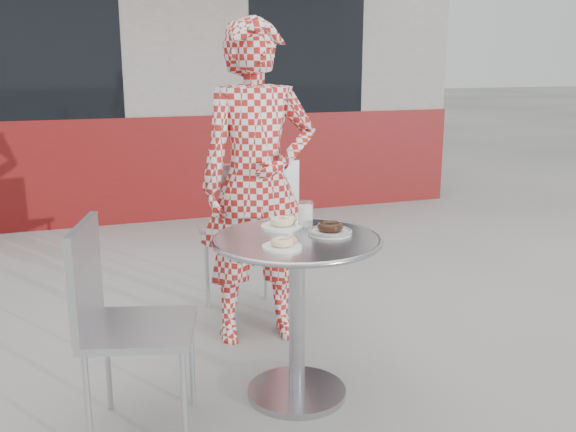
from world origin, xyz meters
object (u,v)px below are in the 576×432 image
object	(u,v)px
chair_left	(139,370)
plate_far	(283,223)
bistro_table	(297,278)
plate_checker	(330,230)
chair_far	(249,268)
plate_near	(283,244)
seated_person	(258,184)
milk_cup	(305,215)

from	to	relation	value
chair_left	plate_far	bearing A→B (deg)	-55.16
bistro_table	plate_checker	xyz separation A→B (m)	(0.16, 0.01, 0.20)
chair_far	plate_near	size ratio (longest dim) A/B	5.85
chair_left	plate_near	distance (m)	0.78
bistro_table	plate_near	bearing A→B (deg)	-130.49
plate_far	seated_person	bearing A→B (deg)	85.55
plate_checker	milk_cup	size ratio (longest dim) A/B	1.69
plate_far	chair_far	bearing A→B (deg)	85.31
bistro_table	plate_far	size ratio (longest dim) A/B	3.93
chair_far	plate_checker	bearing A→B (deg)	91.62
bistro_table	chair_far	bearing A→B (deg)	86.39
seated_person	plate_far	world-z (taller)	seated_person
chair_far	seated_person	size ratio (longest dim) A/B	0.56
chair_far	seated_person	distance (m)	0.64
chair_left	chair_far	bearing A→B (deg)	-20.21
seated_person	milk_cup	world-z (taller)	seated_person
chair_far	plate_near	world-z (taller)	chair_far
plate_far	plate_checker	bearing A→B (deg)	-45.70
bistro_table	seated_person	distance (m)	0.77
bistro_table	plate_checker	size ratio (longest dim) A/B	3.82
plate_near	milk_cup	size ratio (longest dim) A/B	1.41
chair_far	milk_cup	distance (m)	0.97
plate_checker	chair_far	bearing A→B (deg)	95.67
bistro_table	plate_near	world-z (taller)	plate_near
chair_left	milk_cup	size ratio (longest dim) A/B	7.64
chair_far	milk_cup	world-z (taller)	chair_far
chair_left	plate_checker	xyz separation A→B (m)	(0.87, 0.07, 0.50)
seated_person	chair_far	bearing A→B (deg)	89.57
chair_far	plate_far	world-z (taller)	chair_far
chair_far	milk_cup	bearing A→B (deg)	88.98
chair_far	plate_near	distance (m)	1.24
seated_person	bistro_table	bearing A→B (deg)	-88.32
seated_person	plate_far	size ratio (longest dim) A/B	8.98
seated_person	plate_checker	distance (m)	0.71
chair_far	plate_far	size ratio (longest dim) A/B	5.02
chair_far	plate_far	bearing A→B (deg)	81.26
seated_person	plate_checker	world-z (taller)	seated_person
chair_left	plate_checker	bearing A→B (deg)	-69.33
plate_far	chair_left	bearing A→B (deg)	-160.98
bistro_table	chair_far	distance (m)	1.04
bistro_table	milk_cup	bearing A→B (deg)	59.10
seated_person	plate_near	size ratio (longest dim) A/B	10.47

